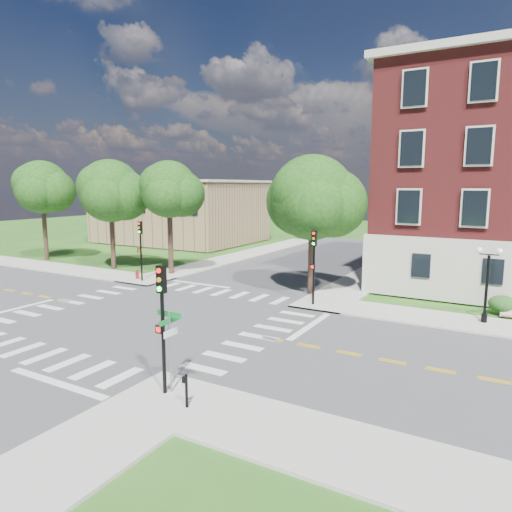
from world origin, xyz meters
The scene contains 19 objects.
ground centered at (0.00, 0.00, 0.00)m, with size 160.00×160.00×0.00m, color #255A19.
road_ew centered at (0.00, 0.00, 0.01)m, with size 90.00×12.00×0.01m, color #3D3D3F.
road_ns centered at (0.00, 0.00, 0.01)m, with size 12.00×90.00×0.01m, color #3D3D3F.
sidewalk_ne centered at (15.38, 15.38, 0.06)m, with size 34.00×34.00×0.12m.
sidewalk_nw centered at (-15.38, 15.38, 0.06)m, with size 34.00×34.00×0.12m.
crosswalk_east centered at (7.20, 0.00, 0.00)m, with size 2.20×10.20×0.02m, color silver, non-canonical shape.
stop_bar_east centered at (8.80, 3.00, 0.00)m, with size 0.40×5.50×0.00m, color silver.
secondary_building centered at (-22.00, 30.00, 4.28)m, with size 20.40×15.40×8.30m.
tree_a centered at (-24.07, 10.43, 7.54)m, with size 5.41×5.41×10.15m.
tree_b centered at (-13.99, 10.15, 7.22)m, with size 5.71×5.71×9.97m.
tree_c centered at (-7.65, 10.81, 7.36)m, with size 4.89×4.89×9.73m.
tree_d centered at (5.88, 9.98, 6.88)m, with size 5.93×5.93×9.75m.
traffic_signal_se centered at (7.43, -7.53, 3.19)m, with size 0.32×0.35×4.80m.
traffic_signal_ne centered at (7.28, 7.07, 3.19)m, with size 0.33×0.37×4.80m.
traffic_signal_nw centered at (-7.60, 7.12, 3.19)m, with size 0.38×0.45×4.80m.
twin_lamp_west centered at (17.16, 8.19, 2.52)m, with size 1.36×0.36×4.23m.
street_sign_pole centered at (7.61, -7.35, 2.31)m, with size 1.10×1.10×3.10m.
push_button_post centered at (8.83, -8.02, 0.80)m, with size 0.14×0.21×1.20m.
fire_hydrant centered at (-8.56, 7.59, 0.46)m, with size 0.35×0.35×0.75m.
Camera 1 is at (18.24, -19.70, 7.72)m, focal length 32.00 mm.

